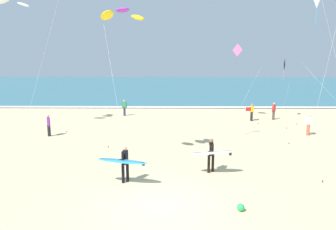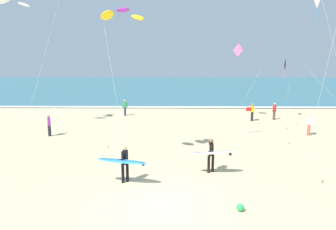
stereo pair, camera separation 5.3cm
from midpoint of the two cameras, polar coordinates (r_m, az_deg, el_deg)
ground_plane at (r=12.13m, az=-1.69°, el=-16.63°), size 160.00×160.00×0.00m
ocean_water at (r=64.65m, az=0.30°, el=5.52°), size 160.00×60.00×0.08m
shoreline_foam at (r=35.14m, az=-0.06°, el=1.50°), size 160.00×1.11×0.01m
surfer_lead at (r=13.83m, az=-8.37°, el=-8.56°), size 2.34×1.09×1.71m
surfer_trailing at (r=15.04m, az=8.02°, el=-7.00°), size 2.09×0.90×1.71m
kite_diamond_charcoal_near at (r=29.92m, az=20.85°, el=8.31°), size 1.18×4.73×5.52m
kite_diamond_rose_mid at (r=28.62m, az=12.90°, el=11.26°), size 1.96×2.62×6.88m
kite_arc_violet_far at (r=16.19m, az=-8.54°, el=18.02°), size 2.81×3.78×8.01m
kite_arc_golden_high at (r=27.22m, az=-26.83°, el=18.39°), size 4.86×2.79×10.15m
kite_diamond_ivory_low at (r=17.23m, az=26.08°, el=18.49°), size 0.26×3.05×9.15m
bystander_red_top at (r=29.72m, az=19.07°, el=0.71°), size 0.42×0.33×1.59m
bystander_green_top at (r=30.38m, az=-8.19°, el=1.38°), size 0.49×0.24×1.59m
bystander_white_top at (r=24.53m, az=24.68°, el=-1.62°), size 0.40×0.35×1.59m
bystander_yellow_top at (r=28.53m, az=15.30°, el=0.54°), size 0.31×0.45×1.59m
bystander_purple_top at (r=23.69m, az=-21.43°, el=-1.78°), size 0.31×0.45×1.59m
lifeguard_flag at (r=23.21m, az=14.23°, el=-0.47°), size 0.45×0.05×2.10m
beach_ball at (r=12.02m, az=13.28°, el=-16.43°), size 0.28×0.28×0.28m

